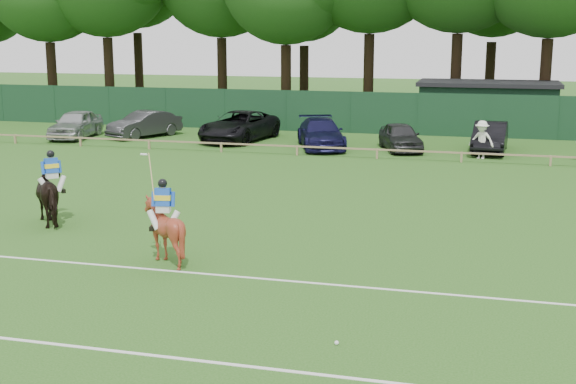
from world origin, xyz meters
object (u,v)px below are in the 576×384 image
(suv_black, at_px, (239,126))
(utility_shed, at_px, (487,106))
(sedan_grey, at_px, (144,124))
(sedan_navy, at_px, (321,133))
(horse_chestnut, at_px, (164,231))
(polo_ball, at_px, (337,343))
(estate_black, at_px, (490,137))
(spectator_left, at_px, (482,140))
(sedan_silver, at_px, (76,124))
(horse_dark, at_px, (53,195))
(hatch_grey, at_px, (401,137))

(suv_black, bearing_deg, utility_shed, 39.39)
(sedan_grey, height_order, sedan_navy, sedan_navy)
(horse_chestnut, relative_size, polo_ball, 19.43)
(estate_black, height_order, spectator_left, spectator_left)
(sedan_navy, xyz_separation_m, utility_shed, (8.40, 9.25, 0.77))
(spectator_left, xyz_separation_m, utility_shed, (0.13, 10.64, 0.61))
(sedan_silver, distance_m, sedan_navy, 14.47)
(sedan_grey, distance_m, suv_black, 5.80)
(spectator_left, bearing_deg, horse_chestnut, -96.37)
(polo_ball, relative_size, utility_shed, 0.01)
(estate_black, height_order, polo_ball, estate_black)
(suv_black, distance_m, spectator_left, 13.57)
(sedan_silver, height_order, estate_black, sedan_silver)
(utility_shed, bearing_deg, polo_ball, -94.12)
(suv_black, xyz_separation_m, polo_ball, (10.92, -26.73, -0.78))
(sedan_silver, relative_size, estate_black, 1.01)
(spectator_left, bearing_deg, sedan_grey, -172.76)
(sedan_navy, bearing_deg, utility_shed, 27.90)
(sedan_silver, bearing_deg, suv_black, 0.98)
(suv_black, height_order, estate_black, suv_black)
(polo_ball, bearing_deg, sedan_grey, 122.00)
(sedan_grey, xyz_separation_m, polo_ball, (16.72, -26.76, -0.71))
(sedan_navy, distance_m, utility_shed, 12.52)
(horse_dark, relative_size, estate_black, 0.48)
(suv_black, xyz_separation_m, sedan_navy, (5.01, -1.40, -0.06))
(horse_chestnut, distance_m, spectator_left, 21.18)
(sedan_grey, bearing_deg, utility_shed, 47.03)
(sedan_silver, height_order, utility_shed, utility_shed)
(horse_chestnut, relative_size, estate_black, 0.38)
(sedan_navy, bearing_deg, hatch_grey, -17.40)
(sedan_navy, bearing_deg, sedan_silver, 159.92)
(suv_black, height_order, sedan_navy, suv_black)
(horse_chestnut, height_order, utility_shed, utility_shed)
(sedan_silver, relative_size, suv_black, 0.79)
(horse_chestnut, distance_m, estate_black, 23.33)
(suv_black, distance_m, hatch_grey, 9.27)
(hatch_grey, relative_size, spectator_left, 2.27)
(horse_dark, height_order, utility_shed, utility_shed)
(hatch_grey, height_order, estate_black, estate_black)
(polo_ball, bearing_deg, horse_dark, 145.79)
(sedan_grey, xyz_separation_m, suv_black, (5.80, -0.02, 0.07))
(horse_dark, distance_m, sedan_navy, 18.65)
(suv_black, bearing_deg, sedan_silver, -162.88)
(horse_dark, distance_m, spectator_left, 21.18)
(horse_dark, relative_size, sedan_silver, 0.47)
(horse_chestnut, bearing_deg, sedan_navy, -99.88)
(sedan_grey, xyz_separation_m, sedan_navy, (10.81, -1.42, 0.02))
(spectator_left, relative_size, utility_shed, 0.22)
(sedan_navy, relative_size, polo_ball, 58.75)
(sedan_navy, relative_size, utility_shed, 0.63)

